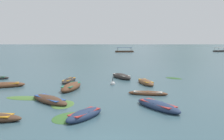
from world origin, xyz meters
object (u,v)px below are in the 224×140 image
Objects in this scene: rowboat_1 at (69,80)px; rowboat_5 at (3,85)px; rowboat_7 at (85,115)px; rowboat_0 at (50,100)px; mooring_buoy at (113,84)px; ferry_0 at (221,51)px; rowboat_12 at (148,93)px; rowboat_6 at (71,87)px; rowboat_8 at (146,82)px; rowboat_2 at (158,106)px; ferry_2 at (124,51)px; rowboat_10 at (121,76)px.

rowboat_5 reaches higher than rowboat_1.
rowboat_5 is 1.42× the size of rowboat_7.
mooring_buoy reaches higher than rowboat_0.
mooring_buoy reaches higher than rowboat_1.
ferry_0 is (65.22, 102.96, 0.27)m from rowboat_0.
mooring_buoy is (-2.81, 4.98, -0.02)m from rowboat_12.
rowboat_6 is at bearing -150.74° from mooring_buoy.
rowboat_6 is 0.50× the size of ferry_0.
rowboat_12 is at bearing -42.70° from rowboat_1.
rowboat_1 is 0.91× the size of rowboat_6.
rowboat_1 is 8.71m from rowboat_8.
mooring_buoy is at bearing -174.83° from rowboat_8.
rowboat_0 is 1.26× the size of rowboat_7.
rowboat_2 is 119.68m from ferry_0.
rowboat_5 is 0.50× the size of ferry_0.
rowboat_8 is (0.90, 9.55, 0.01)m from rowboat_2.
rowboat_1 is 13.70m from rowboat_2.
rowboat_0 is 0.43× the size of ferry_2.
rowboat_1 is at bearing 137.30° from rowboat_12.
rowboat_10 is 9.80m from rowboat_12.
ferry_0 is at bearing 59.75° from rowboat_7.
rowboat_2 and rowboat_7 have the same top height.
rowboat_6 is at bearing 79.08° from rowboat_0.
rowboat_6 reaches higher than rowboat_5.
rowboat_1 is at bearing -157.84° from rowboat_10.
rowboat_10 is (6.32, 11.92, 0.05)m from rowboat_0.
rowboat_2 is at bearing -14.55° from rowboat_0.
rowboat_8 is at bearing -120.68° from ferry_0.
rowboat_8 is at bearing 63.47° from rowboat_7.
mooring_buoy is at bearing 119.42° from rowboat_12.
rowboat_8 reaches higher than rowboat_12.
rowboat_0 reaches higher than rowboat_1.
rowboat_1 is 1.00× the size of rowboat_2.
rowboat_2 is 16.06m from rowboat_5.
rowboat_1 is (0.10, 9.39, -0.01)m from rowboat_0.
ferry_0 is (64.27, 98.02, 0.21)m from rowboat_6.
rowboat_8 is 92.23m from ferry_2.
rowboat_12 is at bearing 88.21° from rowboat_2.
ferry_2 is at bearing 81.86° from rowboat_6.
mooring_buoy is at bearing 79.20° from rowboat_7.
ferry_0 reaches higher than rowboat_2.
rowboat_2 is 0.45× the size of ferry_2.
ferry_0 reaches higher than rowboat_10.
ferry_2 reaches higher than rowboat_7.
rowboat_5 is (-13.77, 8.27, 0.01)m from rowboat_2.
ferry_2 reaches higher than rowboat_10.
rowboat_10 reaches higher than rowboat_7.
rowboat_8 reaches higher than rowboat_7.
ferry_0 reaches higher than rowboat_6.
rowboat_7 is at bearing -120.25° from ferry_0.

